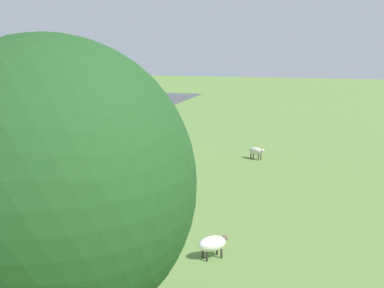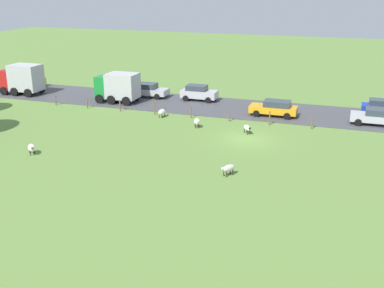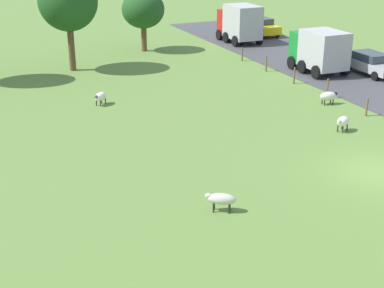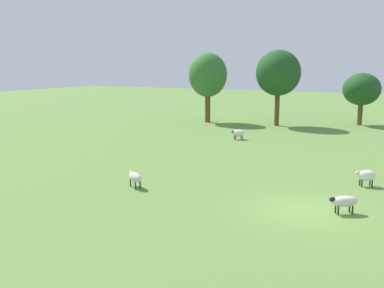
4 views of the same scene
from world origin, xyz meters
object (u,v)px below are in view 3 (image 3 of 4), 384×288
(tree_1, at_px, (143,10))
(tree_2, at_px, (68,1))
(truck_1, at_px, (240,23))
(sheep_1, at_px, (101,97))
(sheep_3, at_px, (343,122))
(sheep_0, at_px, (328,96))
(car_1, at_px, (261,26))
(truck_0, at_px, (319,50))
(car_3, at_px, (372,63))
(sheep_2, at_px, (221,199))

(tree_1, relative_size, tree_2, 0.70)
(tree_1, distance_m, truck_1, 9.35)
(sheep_1, relative_size, sheep_3, 1.04)
(tree_1, height_order, tree_2, tree_2)
(sheep_0, height_order, car_1, car_1)
(tree_1, distance_m, tree_2, 8.54)
(truck_0, height_order, car_3, truck_0)
(car_1, bearing_deg, truck_0, -103.61)
(truck_0, bearing_deg, tree_1, 126.87)
(sheep_3, distance_m, car_3, 13.06)
(truck_0, bearing_deg, sheep_2, -134.34)
(sheep_3, height_order, car_1, car_1)
(sheep_1, relative_size, truck_0, 0.25)
(sheep_0, xyz_separation_m, sheep_1, (-12.85, 5.47, -0.00))
(sheep_0, height_order, tree_1, tree_1)
(sheep_3, bearing_deg, sheep_2, -151.06)
(car_1, bearing_deg, tree_2, -161.99)
(tree_2, xyz_separation_m, truck_0, (16.48, -8.06, -3.37))
(tree_2, bearing_deg, truck_1, 14.15)
(sheep_2, bearing_deg, sheep_1, 92.67)
(sheep_3, height_order, tree_2, tree_2)
(sheep_3, height_order, car_3, car_3)
(sheep_2, relative_size, sheep_3, 1.11)
(sheep_0, distance_m, car_3, 8.67)
(tree_2, height_order, car_1, tree_2)
(car_3, bearing_deg, sheep_2, -143.15)
(sheep_1, distance_m, truck_1, 21.47)
(sheep_1, height_order, sheep_2, sheep_1)
(sheep_2, relative_size, tree_1, 0.23)
(sheep_0, height_order, truck_1, truck_1)
(tree_2, distance_m, truck_1, 17.20)
(truck_0, xyz_separation_m, car_1, (3.53, 14.57, -0.84))
(tree_1, bearing_deg, sheep_2, -103.23)
(sheep_1, distance_m, truck_0, 16.90)
(sheep_0, bearing_deg, sheep_3, -117.02)
(sheep_0, xyz_separation_m, car_1, (7.49, 21.25, 0.39))
(sheep_0, xyz_separation_m, car_3, (7.25, 4.74, 0.34))
(sheep_3, relative_size, tree_2, 0.15)
(tree_2, relative_size, truck_0, 1.67)
(sheep_2, xyz_separation_m, truck_0, (16.10, 16.47, 1.22))
(sheep_3, distance_m, truck_1, 23.98)
(sheep_0, distance_m, truck_0, 7.86)
(truck_1, xyz_separation_m, car_1, (3.63, 2.38, -0.96))
(sheep_3, distance_m, tree_1, 23.78)
(sheep_1, distance_m, sheep_3, 14.45)
(sheep_0, xyz_separation_m, sheep_3, (-2.19, -4.29, 0.03))
(truck_1, bearing_deg, car_1, 33.22)
(car_1, bearing_deg, tree_1, -170.43)
(truck_0, bearing_deg, truck_1, 90.47)
(tree_2, bearing_deg, sheep_1, -92.02)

